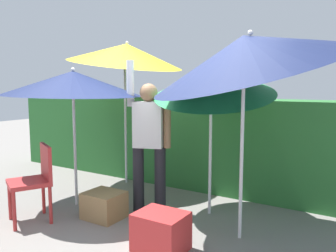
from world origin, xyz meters
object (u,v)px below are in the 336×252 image
Objects in this scene: umbrella_rainbow at (73,83)px; chair_plastic at (35,178)px; umbrella_navy at (247,53)px; umbrella_orange at (126,54)px; cooler_box at (161,232)px; person_vendor at (149,138)px; umbrella_yellow at (214,84)px; crate_cardboard at (104,205)px.

chair_plastic is at bearing -89.43° from umbrella_rainbow.
chair_plastic is at bearing -160.52° from umbrella_navy.
umbrella_rainbow is 0.75× the size of umbrella_orange.
umbrella_orange is 3.04m from cooler_box.
umbrella_orange is 1.77m from person_vendor.
umbrella_rainbow is 2.22m from cooler_box.
umbrella_rainbow is 2.03× the size of chair_plastic.
umbrella_yellow is 1.94m from crate_cardboard.
crate_cardboard is at bearing -142.10° from umbrella_yellow.
umbrella_rainbow is at bearing -158.64° from umbrella_yellow.
umbrella_orange is at bearing 163.09° from umbrella_yellow.
chair_plastic is (-2.22, -0.79, -1.37)m from umbrella_navy.
person_vendor reaches higher than chair_plastic.
chair_plastic is (0.10, -1.81, -1.55)m from umbrella_orange.
crate_cardboard is (0.72, -1.34, -1.91)m from umbrella_orange.
chair_plastic is 0.86m from crate_cardboard.
umbrella_navy reaches higher than umbrella_orange.
umbrella_orange is (-0.09, 1.18, 0.46)m from umbrella_rainbow.
umbrella_orange reaches higher than chair_plastic.
person_vendor is at bearing 18.03° from umbrella_rainbow.
umbrella_yellow is at bearing -16.91° from umbrella_orange.
umbrella_navy is at bearing 46.88° from cooler_box.
chair_plastic is (0.01, -0.63, -1.09)m from umbrella_rainbow.
crate_cardboard is (-1.01, 0.31, -0.03)m from cooler_box.
umbrella_rainbow is 4.11× the size of crate_cardboard.
umbrella_yellow reaches higher than crate_cardboard.
umbrella_orange is at bearing 118.21° from crate_cardboard.
umbrella_rainbow is at bearing 164.13° from cooler_box.
umbrella_navy is (2.32, -1.03, -0.18)m from umbrella_orange.
crate_cardboard is at bearing 37.16° from chair_plastic.
cooler_box is at bearing -48.68° from person_vendor.
person_vendor is at bearing -39.80° from umbrella_orange.
umbrella_yellow reaches higher than umbrella_rainbow.
umbrella_yellow is 1.03× the size of person_vendor.
person_vendor reaches higher than umbrella_rainbow.
person_vendor is (1.05, -0.87, -1.13)m from umbrella_orange.
umbrella_navy is at bearing 4.08° from umbrella_rainbow.
cooler_box is (1.64, 0.16, -0.33)m from chair_plastic.
umbrella_yellow is at bearing 88.86° from cooler_box.
crate_cardboard is at bearing 162.89° from cooler_box.
person_vendor is 1.40m from chair_plastic.
umbrella_yellow is 0.79× the size of umbrella_navy.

